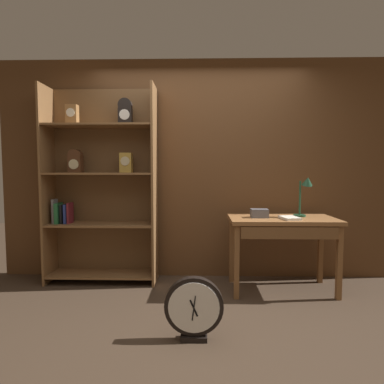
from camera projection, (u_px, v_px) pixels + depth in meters
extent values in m
plane|color=#3D2D21|center=(199.00, 334.00, 2.44)|extent=(10.00, 10.00, 0.00)
cube|color=brown|center=(200.00, 170.00, 3.72)|extent=(4.80, 0.05, 2.60)
cube|color=brown|center=(48.00, 185.00, 3.53)|extent=(0.02, 0.37, 2.24)
cube|color=brown|center=(155.00, 185.00, 3.50)|extent=(0.02, 0.37, 2.24)
cube|color=brown|center=(106.00, 185.00, 3.69)|extent=(1.25, 0.01, 2.24)
cube|color=brown|center=(103.00, 274.00, 3.59)|extent=(1.20, 0.35, 0.02)
cube|color=brown|center=(102.00, 224.00, 3.55)|extent=(1.20, 0.35, 0.02)
cube|color=brown|center=(101.00, 174.00, 3.50)|extent=(1.20, 0.35, 0.02)
cube|color=brown|center=(100.00, 126.00, 3.47)|extent=(1.20, 0.35, 0.02)
cube|color=olive|center=(72.00, 115.00, 3.46)|extent=(0.13, 0.09, 0.22)
cylinder|color=silver|center=(71.00, 112.00, 3.41)|extent=(0.10, 0.01, 0.10)
cube|color=#472816|center=(76.00, 165.00, 3.50)|extent=(0.15, 0.11, 0.16)
cylinder|color=#472816|center=(76.00, 156.00, 3.49)|extent=(0.15, 0.11, 0.15)
cylinder|color=#C6B78C|center=(74.00, 164.00, 3.44)|extent=(0.11, 0.01, 0.11)
cube|color=black|center=(126.00, 116.00, 3.47)|extent=(0.15, 0.08, 0.19)
cylinder|color=black|center=(125.00, 105.00, 3.46)|extent=(0.15, 0.08, 0.15)
cylinder|color=white|center=(125.00, 114.00, 3.43)|extent=(0.12, 0.01, 0.12)
cube|color=#B28C38|center=(126.00, 163.00, 3.51)|extent=(0.13, 0.10, 0.22)
cylinder|color=#C6B78C|center=(125.00, 161.00, 3.45)|extent=(0.10, 0.01, 0.10)
cube|color=slate|center=(55.00, 211.00, 3.54)|extent=(0.03, 0.12, 0.28)
cube|color=#236638|center=(59.00, 213.00, 3.54)|extent=(0.04, 0.16, 0.23)
cube|color=black|center=(64.00, 214.00, 3.55)|extent=(0.02, 0.15, 0.22)
cube|color=navy|center=(67.00, 214.00, 3.55)|extent=(0.03, 0.15, 0.22)
cube|color=maroon|center=(70.00, 213.00, 3.54)|extent=(0.03, 0.14, 0.24)
cube|color=brown|center=(282.00, 219.00, 3.28)|extent=(1.12, 0.58, 0.04)
cube|color=brown|center=(237.00, 262.00, 3.08)|extent=(0.05, 0.05, 0.75)
cube|color=brown|center=(340.00, 263.00, 3.06)|extent=(0.05, 0.05, 0.75)
cube|color=brown|center=(232.00, 250.00, 3.56)|extent=(0.05, 0.05, 0.75)
cube|color=brown|center=(321.00, 250.00, 3.53)|extent=(0.05, 0.05, 0.75)
cube|color=brown|center=(290.00, 233.00, 3.02)|extent=(0.95, 0.03, 0.12)
cylinder|color=#1E472D|center=(300.00, 215.00, 3.37)|extent=(0.13, 0.13, 0.02)
cylinder|color=#1E472D|center=(300.00, 198.00, 3.35)|extent=(0.02, 0.02, 0.37)
cone|color=#1E472D|center=(308.00, 181.00, 3.29)|extent=(0.11, 0.14, 0.12)
cube|color=#595960|center=(260.00, 213.00, 3.29)|extent=(0.18, 0.12, 0.09)
cube|color=silver|center=(290.00, 218.00, 3.17)|extent=(0.20, 0.25, 0.02)
cube|color=black|center=(194.00, 337.00, 2.36)|extent=(0.20, 0.11, 0.04)
cylinder|color=black|center=(194.00, 306.00, 2.34)|extent=(0.45, 0.06, 0.45)
cylinder|color=white|center=(194.00, 308.00, 2.30)|extent=(0.39, 0.01, 0.39)
cube|color=black|center=(194.00, 308.00, 2.30)|extent=(0.06, 0.01, 0.13)
cube|color=black|center=(194.00, 308.00, 2.30)|extent=(0.03, 0.01, 0.19)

